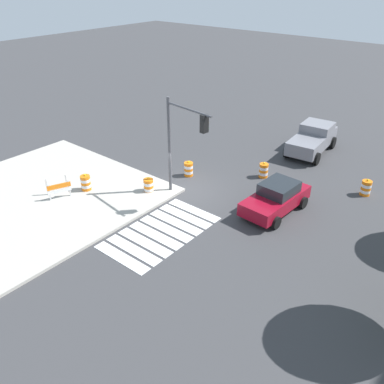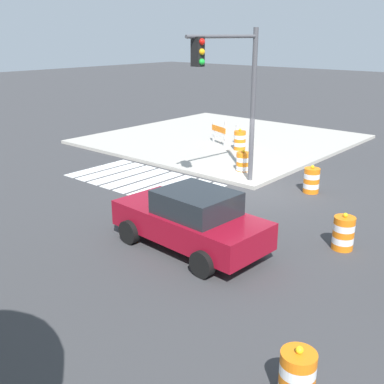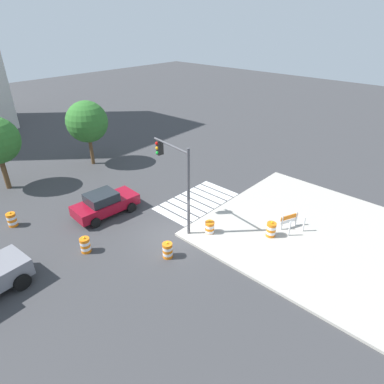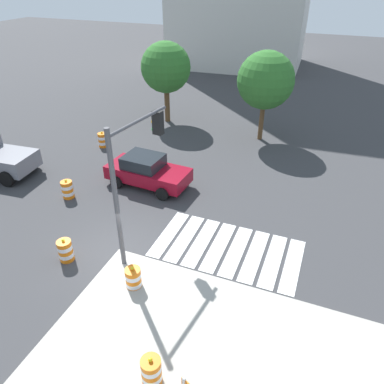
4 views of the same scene
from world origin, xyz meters
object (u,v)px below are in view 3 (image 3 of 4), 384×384
object	(u,v)px
traffic_barrel_near_corner	(168,250)
street_tree_streetside_near	(87,122)
sports_car	(105,203)
traffic_barrel_on_sidewalk	(271,229)
construction_barricade	(291,221)
traffic_barrel_crosswalk_end	(12,220)
traffic_barrel_median_far	(210,228)
traffic_light_pole	(176,171)
traffic_barrel_median_near	(85,245)

from	to	relation	value
traffic_barrel_near_corner	street_tree_streetside_near	world-z (taller)	street_tree_streetside_near
sports_car	traffic_barrel_on_sidewalk	world-z (taller)	sports_car
traffic_barrel_on_sidewalk	construction_barricade	size ratio (longest dim) A/B	0.71
sports_car	traffic_barrel_crosswalk_end	world-z (taller)	sports_car
sports_car	traffic_barrel_median_far	distance (m)	7.29
traffic_barrel_on_sidewalk	traffic_light_pole	size ratio (longest dim) A/B	0.19
traffic_barrel_median_far	construction_barricade	xyz separation A→B (m)	(3.69, -3.40, 0.27)
sports_car	traffic_barrel_crosswalk_end	size ratio (longest dim) A/B	4.32
traffic_barrel_near_corner	traffic_barrel_median_near	size ratio (longest dim) A/B	1.00
traffic_barrel_on_sidewalk	traffic_light_pole	bearing A→B (deg)	121.41
sports_car	traffic_barrel_near_corner	xyz separation A→B (m)	(-0.26, -6.31, -0.36)
traffic_barrel_median_near	construction_barricade	bearing A→B (deg)	-37.64
traffic_barrel_on_sidewalk	traffic_barrel_crosswalk_end	bearing A→B (deg)	128.13
traffic_barrel_near_corner	traffic_light_pole	size ratio (longest dim) A/B	0.19
traffic_barrel_near_corner	traffic_barrel_median_far	world-z (taller)	same
traffic_barrel_crosswalk_end	traffic_barrel_median_far	distance (m)	12.53
traffic_barrel_median_far	construction_barricade	world-z (taller)	construction_barricade
construction_barricade	traffic_barrel_median_near	bearing A→B (deg)	142.36
traffic_barrel_median_near	traffic_barrel_median_far	bearing A→B (deg)	-34.18
traffic_barrel_near_corner	traffic_light_pole	distance (m)	4.53
traffic_barrel_crosswalk_end	traffic_light_pole	bearing A→B (deg)	-48.18
sports_car	traffic_barrel_near_corner	distance (m)	6.33
construction_barricade	traffic_light_pole	size ratio (longest dim) A/B	0.26
traffic_barrel_crosswalk_end	traffic_barrel_median_near	distance (m)	5.99
traffic_barrel_median_far	construction_barricade	bearing A→B (deg)	-42.68
traffic_barrel_crosswalk_end	traffic_barrel_median_far	bearing A→B (deg)	-51.61
traffic_barrel_near_corner	street_tree_streetside_near	xyz separation A→B (m)	(4.40, 14.38, 3.40)
sports_car	traffic_light_pole	size ratio (longest dim) A/B	0.80
traffic_barrel_median_far	traffic_light_pole	world-z (taller)	traffic_light_pole
traffic_barrel_near_corner	construction_barricade	size ratio (longest dim) A/B	0.71
traffic_light_pole	street_tree_streetside_near	xyz separation A→B (m)	(1.98, 12.72, -0.06)
sports_car	traffic_barrel_on_sidewalk	size ratio (longest dim) A/B	4.32
traffic_barrel_crosswalk_end	traffic_barrel_median_near	bearing A→B (deg)	-72.98
traffic_barrel_median_near	traffic_barrel_on_sidewalk	xyz separation A→B (m)	(8.24, -7.01, 0.15)
traffic_barrel_near_corner	construction_barricade	distance (m)	7.85
street_tree_streetside_near	construction_barricade	bearing A→B (deg)	-82.17
traffic_barrel_near_corner	street_tree_streetside_near	size ratio (longest dim) A/B	0.18
traffic_barrel_median_near	traffic_barrel_crosswalk_end	bearing A→B (deg)	107.02
sports_car	traffic_barrel_on_sidewalk	xyz separation A→B (m)	(5.15, -9.57, -0.21)
sports_car	traffic_barrel_median_far	world-z (taller)	sports_car
traffic_barrel_median_far	street_tree_streetside_near	xyz separation A→B (m)	(1.19, 14.73, 3.40)
construction_barricade	traffic_barrel_median_far	bearing A→B (deg)	137.32
traffic_barrel_near_corner	traffic_barrel_crosswalk_end	world-z (taller)	same
sports_car	street_tree_streetside_near	distance (m)	9.56
sports_car	traffic_barrel_median_far	xyz separation A→B (m)	(2.94, -6.66, -0.36)
traffic_barrel_crosswalk_end	construction_barricade	xyz separation A→B (m)	(11.47, -13.22, 0.27)
traffic_barrel_near_corner	traffic_barrel_crosswalk_end	bearing A→B (deg)	115.80
traffic_light_pole	traffic_barrel_crosswalk_end	bearing A→B (deg)	131.82
traffic_barrel_near_corner	traffic_barrel_median_far	size ratio (longest dim) A/B	1.00
traffic_barrel_crosswalk_end	construction_barricade	distance (m)	17.50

